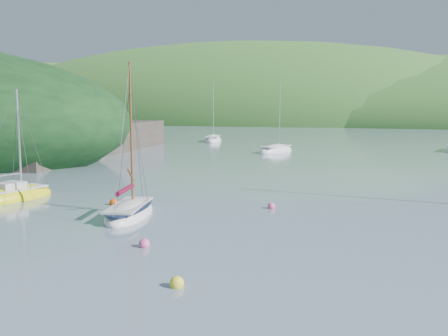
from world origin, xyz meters
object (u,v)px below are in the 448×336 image
at_px(sailboat_yellow, 13,197).
at_px(distant_sloop_a, 276,151).
at_px(daysailer_white, 129,212).
at_px(distant_sloop_c, 213,140).

height_order(sailboat_yellow, distant_sloop_a, distant_sloop_a).
relative_size(daysailer_white, distant_sloop_c, 0.82).
height_order(distant_sloop_a, distant_sloop_c, distant_sloop_c).
bearing_deg(sailboat_yellow, distant_sloop_c, 107.84).
distance_m(daysailer_white, sailboat_yellow, 9.20).
distance_m(daysailer_white, distant_sloop_a, 37.17).
height_order(daysailer_white, distant_sloop_c, distant_sloop_c).
bearing_deg(sailboat_yellow, daysailer_white, 1.20).
height_order(daysailer_white, sailboat_yellow, daysailer_white).
relative_size(daysailer_white, sailboat_yellow, 1.16).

